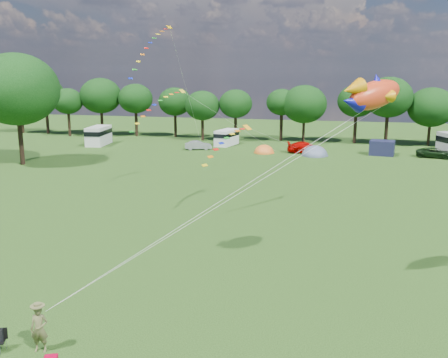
% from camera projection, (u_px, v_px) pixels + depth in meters
% --- Properties ---
extents(ground_plane, '(180.00, 180.00, 0.00)m').
position_uv_depth(ground_plane, '(190.00, 280.00, 27.42)').
color(ground_plane, black).
rests_on(ground_plane, ground).
extents(tree_line, '(102.98, 10.98, 10.27)m').
position_uv_depth(tree_line, '(328.00, 102.00, 77.09)').
color(tree_line, black).
rests_on(tree_line, ground).
extents(big_tree, '(10.00, 10.00, 13.28)m').
position_uv_depth(big_tree, '(16.00, 89.00, 58.86)').
color(big_tree, black).
rests_on(big_tree, ground).
extents(car_b, '(3.85, 2.44, 1.27)m').
position_uv_depth(car_b, '(198.00, 145.00, 71.80)').
color(car_b, gray).
rests_on(car_b, ground).
extents(car_c, '(5.31, 3.03, 1.50)m').
position_uv_depth(car_c, '(306.00, 147.00, 69.08)').
color(car_c, '#B90300').
rests_on(car_c, ground).
extents(car_d, '(5.10, 3.17, 1.29)m').
position_uv_depth(car_d, '(435.00, 153.00, 65.25)').
color(car_d, black).
rests_on(car_d, ground).
extents(campervan_a, '(3.17, 6.00, 2.81)m').
position_uv_depth(campervan_a, '(99.00, 135.00, 76.24)').
color(campervan_a, silver).
rests_on(campervan_a, ground).
extents(campervan_b, '(3.04, 5.17, 2.38)m').
position_uv_depth(campervan_b, '(227.00, 137.00, 75.83)').
color(campervan_b, white).
rests_on(campervan_b, ground).
extents(tent_orange, '(2.88, 3.15, 2.25)m').
position_uv_depth(tent_orange, '(264.00, 153.00, 69.09)').
color(tent_orange, orange).
rests_on(tent_orange, ground).
extents(tent_greyblue, '(3.61, 3.95, 2.68)m').
position_uv_depth(tent_greyblue, '(315.00, 155.00, 66.97)').
color(tent_greyblue, slate).
rests_on(tent_greyblue, ground).
extents(awning_navy, '(3.51, 3.02, 1.97)m').
position_uv_depth(awning_navy, '(382.00, 148.00, 67.22)').
color(awning_navy, '#1A1C3A').
rests_on(awning_navy, ground).
extents(kite_flyer, '(0.81, 0.62, 1.99)m').
position_uv_depth(kite_flyer, '(39.00, 329.00, 20.35)').
color(kite_flyer, brown).
rests_on(kite_flyer, ground).
extents(fish_kite, '(3.58, 3.47, 2.11)m').
position_uv_depth(fish_kite, '(371.00, 95.00, 24.62)').
color(fish_kite, red).
rests_on(fish_kite, ground).
extents(streamer_kite_a, '(3.27, 5.55, 5.74)m').
position_uv_depth(streamer_kite_a, '(153.00, 43.00, 53.82)').
color(streamer_kite_a, '#D89B00').
rests_on(streamer_kite_a, ground).
extents(streamer_kite_b, '(4.14, 4.65, 3.78)m').
position_uv_depth(streamer_kite_b, '(162.00, 103.00, 47.00)').
color(streamer_kite_b, yellow).
rests_on(streamer_kite_b, ground).
extents(streamer_kite_c, '(3.11, 5.04, 2.82)m').
position_uv_depth(streamer_kite_c, '(231.00, 139.00, 40.44)').
color(streamer_kite_c, '#FF9F13').
rests_on(streamer_kite_c, ground).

